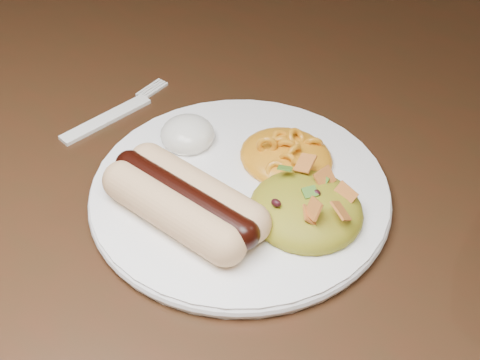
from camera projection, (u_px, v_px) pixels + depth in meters
The scene contains 7 objects.
table at pixel (314, 234), 0.74m from camera, with size 1.60×0.90×0.75m.
plate at pixel (240, 194), 0.64m from camera, with size 0.26×0.26×0.01m, color white.
hotdog at pixel (184, 200), 0.59m from camera, with size 0.13×0.07×0.03m.
mac_and_cheese at pixel (287, 147), 0.65m from camera, with size 0.09×0.08×0.03m, color gold.
sour_cream at pixel (187, 128), 0.67m from camera, with size 0.05×0.05×0.03m, color silver.
taco_salad at pixel (307, 202), 0.60m from camera, with size 0.10×0.09×0.04m.
fork at pixel (106, 119), 0.72m from camera, with size 0.02×0.13×0.00m, color white.
Camera 1 is at (0.26, -0.44, 1.20)m, focal length 55.00 mm.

